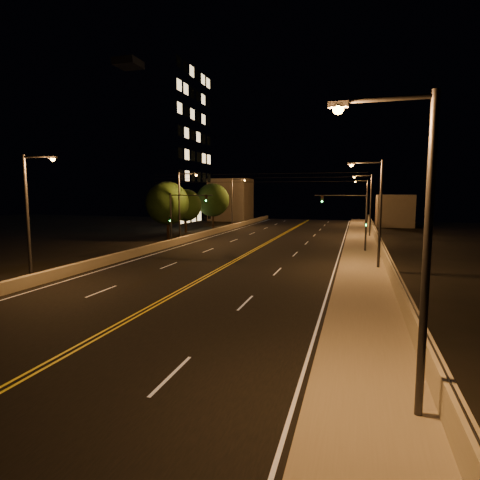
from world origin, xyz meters
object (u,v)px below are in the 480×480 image
(streetlight_1, at_px, (376,207))
(tree_1, at_px, (185,205))
(streetlight_5, at_px, (182,202))
(traffic_signal_right, at_px, (355,215))
(streetlight_3, at_px, (365,199))
(tree_0, at_px, (167,203))
(tree_2, at_px, (213,200))
(traffic_signal_left, at_px, (179,213))
(streetlight_2, at_px, (368,201))
(streetlight_4, at_px, (31,210))
(streetlight_6, at_px, (234,199))
(building_tower, at_px, (131,148))
(streetlight_0, at_px, (414,237))

(streetlight_1, relative_size, tree_1, 1.28)
(streetlight_5, bearing_deg, traffic_signal_right, -8.99)
(streetlight_3, bearing_deg, tree_1, -138.26)
(streetlight_3, relative_size, tree_0, 1.13)
(tree_2, bearing_deg, traffic_signal_left, -79.06)
(tree_2, bearing_deg, streetlight_3, 31.18)
(streetlight_2, bearing_deg, traffic_signal_right, -96.01)
(streetlight_2, relative_size, tree_2, 1.11)
(streetlight_4, relative_size, streetlight_6, 1.00)
(streetlight_6, bearing_deg, tree_0, -98.73)
(building_tower, xyz_separation_m, tree_1, (13.18, -7.10, -9.43))
(streetlight_6, distance_m, building_tower, 19.91)
(tree_1, bearing_deg, streetlight_0, -59.79)
(streetlight_3, height_order, streetlight_5, same)
(streetlight_0, bearing_deg, streetlight_1, 90.00)
(streetlight_0, xyz_separation_m, tree_2, (-24.66, 52.84, -0.12))
(traffic_signal_right, distance_m, tree_1, 28.41)
(tree_1, bearing_deg, streetlight_2, 0.04)
(streetlight_2, distance_m, streetlight_3, 23.14)
(streetlight_3, xyz_separation_m, traffic_signal_right, (-1.53, -37.64, -1.12))
(streetlight_6, xyz_separation_m, tree_1, (-4.57, -9.62, -0.77))
(streetlight_0, xyz_separation_m, streetlight_6, (-21.40, 54.22, 0.00))
(streetlight_4, bearing_deg, tree_1, 97.59)
(traffic_signal_right, xyz_separation_m, tree_1, (-24.44, 14.47, 0.35))
(building_tower, bearing_deg, tree_1, -28.30)
(streetlight_2, height_order, streetlight_6, same)
(streetlight_2, xyz_separation_m, streetlight_3, (0.00, 23.14, 0.00))
(streetlight_3, relative_size, traffic_signal_right, 1.42)
(traffic_signal_right, bearing_deg, streetlight_3, 87.68)
(streetlight_6, xyz_separation_m, building_tower, (-17.75, -2.52, 8.66))
(streetlight_4, bearing_deg, tree_0, 96.59)
(traffic_signal_right, bearing_deg, traffic_signal_left, 180.00)
(traffic_signal_left, bearing_deg, tree_0, 127.43)
(streetlight_3, xyz_separation_m, building_tower, (-39.15, -16.06, 8.66))
(streetlight_5, relative_size, traffic_signal_right, 1.42)
(streetlight_6, height_order, traffic_signal_left, streetlight_6)
(tree_2, bearing_deg, streetlight_2, -18.43)
(traffic_signal_right, bearing_deg, tree_0, 167.01)
(streetlight_2, height_order, traffic_signal_left, streetlight_2)
(streetlight_2, distance_m, streetlight_5, 24.22)
(traffic_signal_right, relative_size, building_tower, 0.21)
(tree_2, bearing_deg, tree_1, -98.98)
(traffic_signal_left, bearing_deg, streetlight_3, 61.69)
(streetlight_0, xyz_separation_m, streetlight_4, (-21.40, 10.33, 0.00))
(streetlight_4, relative_size, tree_1, 1.28)
(streetlight_6, bearing_deg, tree_2, -157.03)
(traffic_signal_left, distance_m, tree_0, 6.67)
(streetlight_0, bearing_deg, streetlight_5, 122.75)
(streetlight_0, relative_size, traffic_signal_right, 1.42)
(streetlight_6, height_order, tree_1, streetlight_6)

